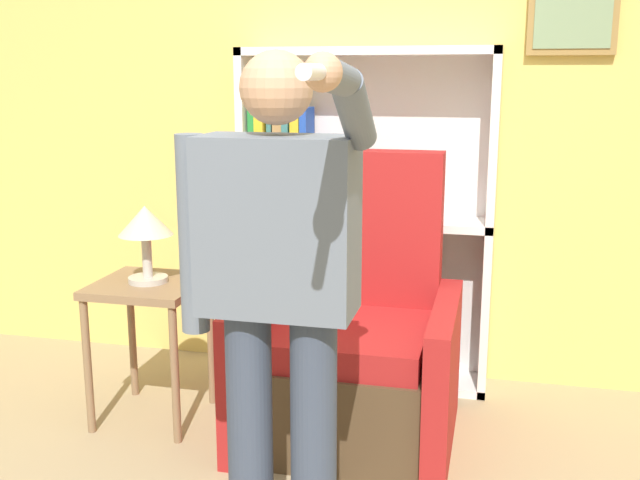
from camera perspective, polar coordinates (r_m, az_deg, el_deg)
wall_back at (r=3.92m, az=4.14°, el=9.88°), size 8.00×0.11×2.80m
bookcase at (r=3.87m, az=1.08°, el=0.79°), size 1.28×0.28×1.71m
armchair at (r=3.37m, az=2.46°, el=-8.38°), size 0.92×0.84×1.24m
person_standing at (r=2.32m, az=-3.21°, el=-3.11°), size 0.63×0.78×1.65m
side_table at (r=3.52m, az=-12.86°, el=-4.89°), size 0.47×0.47×0.66m
table_lamp at (r=3.43m, az=-13.16°, el=0.96°), size 0.24×0.24×0.35m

